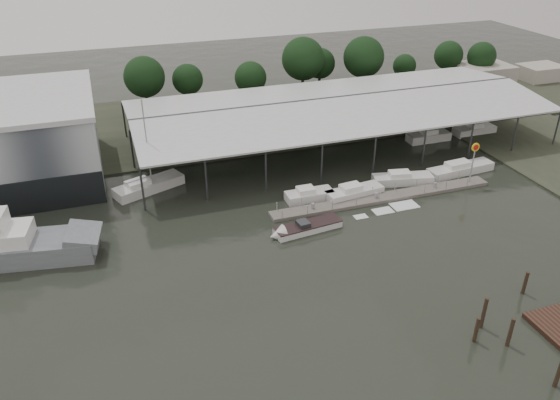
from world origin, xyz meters
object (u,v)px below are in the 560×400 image
object	(u,v)px
white_sailboat	(148,186)
speedboat_underway	(302,229)
shell_fuel_sign	(474,155)
grey_trawler	(2,246)

from	to	relation	value
white_sailboat	speedboat_underway	size ratio (longest dim) A/B	0.61
white_sailboat	speedboat_underway	bearing A→B (deg)	-68.57
white_sailboat	shell_fuel_sign	bearing A→B (deg)	-38.91
shell_fuel_sign	speedboat_underway	bearing A→B (deg)	-171.15
shell_fuel_sign	speedboat_underway	world-z (taller)	shell_fuel_sign
shell_fuel_sign	speedboat_underway	size ratio (longest dim) A/B	0.29
grey_trawler	speedboat_underway	size ratio (longest dim) A/B	0.98
grey_trawler	white_sailboat	distance (m)	18.35
shell_fuel_sign	grey_trawler	bearing A→B (deg)	179.02
white_sailboat	speedboat_underway	distance (m)	20.73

